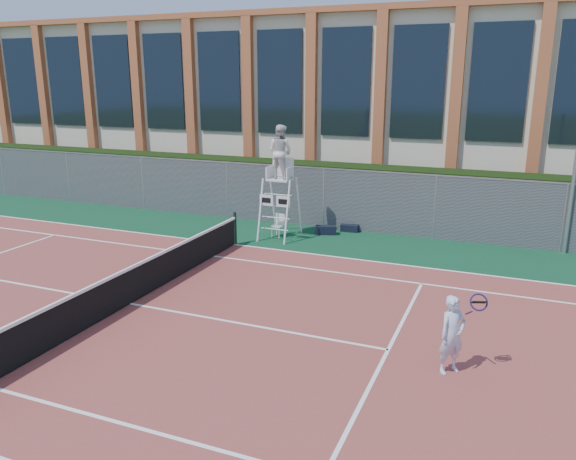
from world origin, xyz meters
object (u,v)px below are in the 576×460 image
at_px(umpire_chair, 280,155).
at_px(tennis_player, 452,334).
at_px(plastic_chair, 279,223).
at_px(steel_pole, 572,193).

relative_size(umpire_chair, tennis_player, 2.55).
height_order(plastic_chair, tennis_player, tennis_player).
height_order(umpire_chair, plastic_chair, umpire_chair).
relative_size(umpire_chair, plastic_chair, 4.92).
bearing_deg(steel_pole, plastic_chair, -169.77).
xyz_separation_m(steel_pole, plastic_chair, (-9.15, -1.65, -1.46)).
bearing_deg(tennis_player, umpire_chair, 131.60).
relative_size(plastic_chair, tennis_player, 0.52).
bearing_deg(steel_pole, umpire_chair, -169.74).
distance_m(plastic_chair, tennis_player, 10.03).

